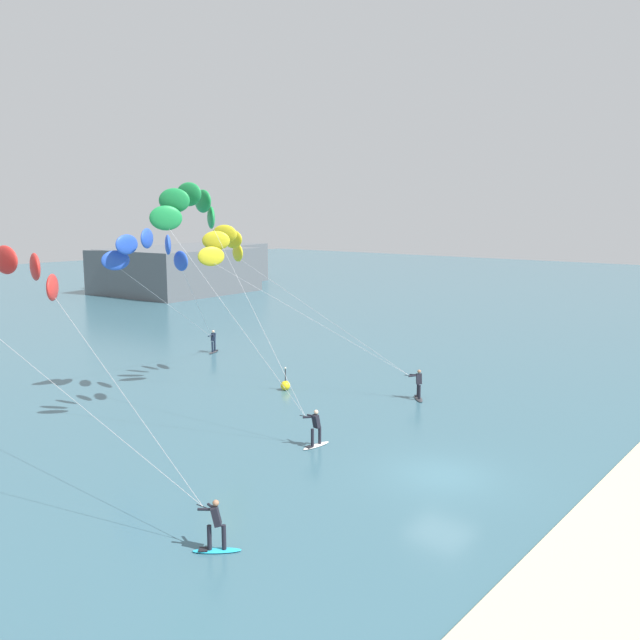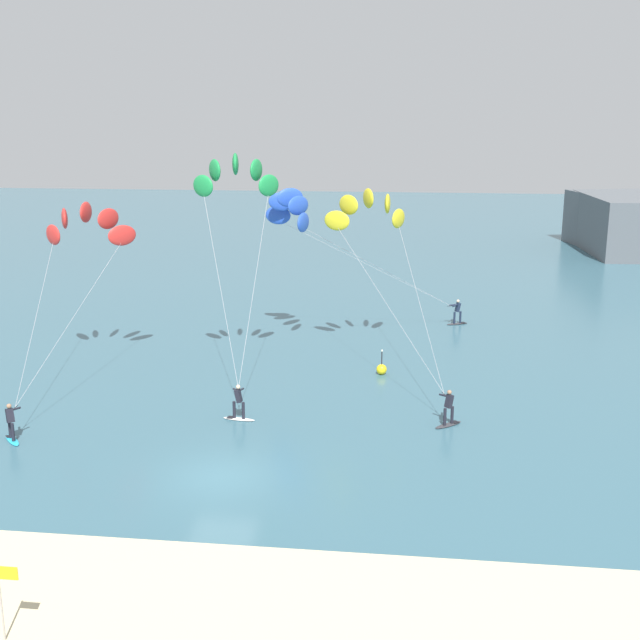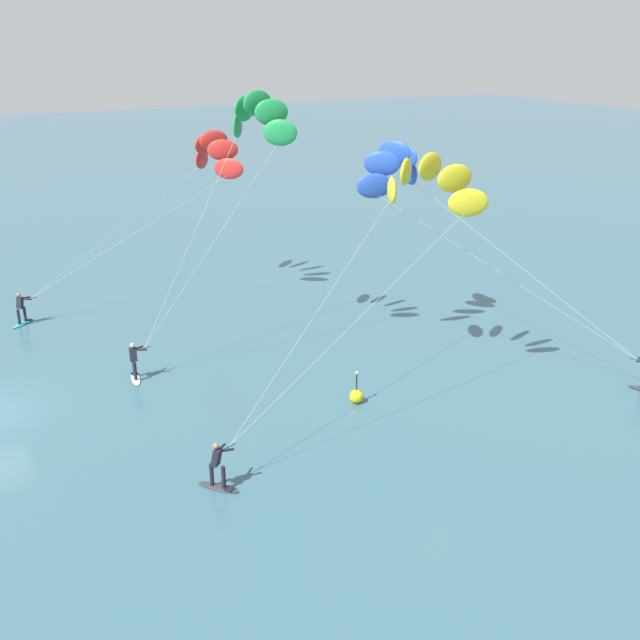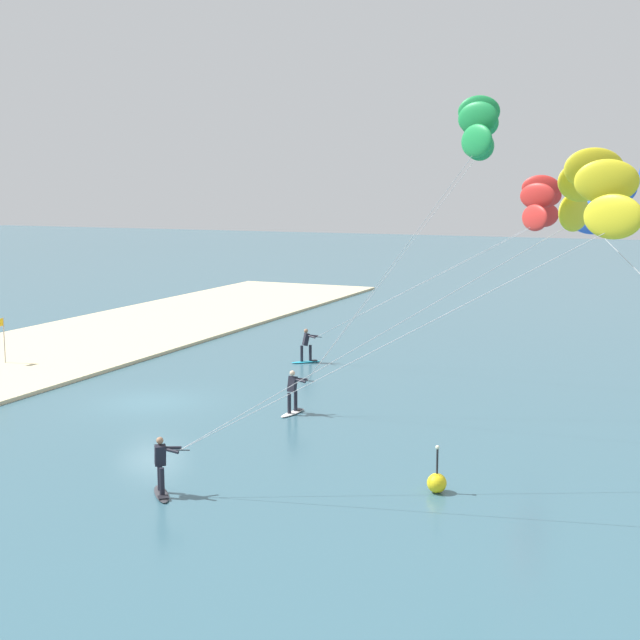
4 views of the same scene
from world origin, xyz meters
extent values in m
plane|color=#386070|center=(0.00, 0.00, 0.00)|extent=(240.00, 240.00, 0.00)
ellipsoid|color=#23ADD1|center=(-9.68, 2.38, 0.04)|extent=(1.27, 1.35, 0.08)
cube|color=black|center=(-9.96, 2.68, 0.09)|extent=(0.40, 0.40, 0.02)
cylinder|color=black|center=(-9.53, 2.21, 0.47)|extent=(0.14, 0.14, 0.78)
cylinder|color=black|center=(-9.83, 2.54, 0.47)|extent=(0.14, 0.14, 0.78)
cube|color=black|center=(-9.68, 2.38, 1.16)|extent=(0.44, 0.44, 0.63)
sphere|color=#9E7051|center=(-9.68, 2.38, 1.58)|extent=(0.20, 0.20, 0.20)
cylinder|color=black|center=(-9.71, 2.93, 1.31)|extent=(0.06, 0.55, 0.03)
cylinder|color=black|center=(-9.81, 2.64, 1.34)|extent=(0.34, 0.58, 0.15)
cylinder|color=black|center=(-9.59, 2.66, 1.34)|extent=(0.28, 0.60, 0.15)
ellipsoid|color=red|center=(-8.45, 13.37, 7.24)|extent=(1.32, 1.44, 1.10)
ellipsoid|color=red|center=(-9.15, 13.33, 8.13)|extent=(0.84, 1.65, 1.10)
ellipsoid|color=red|center=(-10.33, 13.25, 8.47)|extent=(0.42, 1.65, 1.10)
ellipsoid|color=red|center=(-11.51, 13.18, 8.13)|extent=(1.00, 1.61, 1.10)
ellipsoid|color=red|center=(-12.21, 13.14, 7.24)|extent=(1.44, 1.32, 1.10)
cylinder|color=#B2B2B7|center=(-9.08, 8.15, 4.13)|extent=(1.28, 10.45, 5.65)
cylinder|color=#B2B2B7|center=(-10.96, 8.03, 4.13)|extent=(2.51, 10.23, 5.65)
ellipsoid|color=white|center=(-0.63, 5.94, 0.04)|extent=(1.53, 0.56, 0.08)
cube|color=black|center=(-1.04, 5.99, 0.09)|extent=(0.32, 0.32, 0.02)
cylinder|color=black|center=(-0.41, 5.91, 0.47)|extent=(0.14, 0.14, 0.78)
cylinder|color=black|center=(-0.85, 5.97, 0.47)|extent=(0.14, 0.14, 0.78)
cube|color=black|center=(-0.63, 5.94, 1.16)|extent=(0.36, 0.34, 0.63)
sphere|color=beige|center=(-0.63, 5.94, 1.58)|extent=(0.20, 0.20, 0.20)
cylinder|color=black|center=(-0.74, 6.48, 1.31)|extent=(0.14, 0.54, 0.03)
cylinder|color=black|center=(-0.79, 6.19, 1.34)|extent=(0.41, 0.55, 0.15)
cylinder|color=black|center=(-0.58, 6.23, 1.34)|extent=(0.19, 0.61, 0.15)
ellipsoid|color=#1E9347|center=(-0.36, 12.81, 10.01)|extent=(1.06, 1.38, 1.10)
ellipsoid|color=#1E9347|center=(-0.96, 12.68, 10.79)|extent=(0.58, 1.47, 1.10)
ellipsoid|color=#1E9347|center=(-1.97, 12.47, 11.09)|extent=(0.60, 1.47, 1.10)
ellipsoid|color=#1E9347|center=(-2.99, 12.26, 10.79)|extent=(1.07, 1.37, 1.10)
ellipsoid|color=#1E9347|center=(-3.59, 12.14, 10.01)|extent=(1.38, 1.06, 1.10)
cylinder|color=#B2B2B7|center=(-0.55, 9.64, 5.51)|extent=(0.40, 6.34, 8.41)
cylinder|color=#B2B2B7|center=(-2.16, 9.31, 5.51)|extent=(2.87, 5.68, 8.41)
ellipsoid|color=#333338|center=(8.81, 6.36, 0.04)|extent=(1.36, 1.26, 0.08)
cube|color=black|center=(9.12, 6.63, 0.09)|extent=(0.40, 0.40, 0.02)
cylinder|color=black|center=(8.65, 6.21, 0.47)|extent=(0.14, 0.14, 0.78)
cylinder|color=black|center=(8.98, 6.50, 0.47)|extent=(0.14, 0.14, 0.78)
cube|color=black|center=(8.81, 6.36, 1.16)|extent=(0.44, 0.44, 0.63)
sphere|color=#9E7051|center=(8.81, 6.36, 1.58)|extent=(0.20, 0.20, 0.20)
cylinder|color=black|center=(8.60, 6.87, 1.31)|extent=(0.23, 0.52, 0.03)
cylinder|color=black|center=(8.61, 6.57, 1.34)|extent=(0.48, 0.50, 0.15)
cylinder|color=black|center=(8.81, 6.66, 1.34)|extent=(0.09, 0.60, 0.15)
ellipsoid|color=yellow|center=(6.12, 17.78, 7.82)|extent=(0.91, 1.57, 1.10)
ellipsoid|color=yellow|center=(5.50, 17.53, 8.67)|extent=(0.33, 1.57, 1.10)
ellipsoid|color=yellow|center=(4.44, 17.10, 9.00)|extent=(0.89, 1.58, 1.10)
ellipsoid|color=yellow|center=(3.39, 16.67, 8.67)|extent=(1.33, 1.34, 1.10)
ellipsoid|color=yellow|center=(2.77, 16.42, 7.82)|extent=(1.57, 0.91, 1.10)
cylinder|color=#B2B2B7|center=(7.36, 12.33, 4.41)|extent=(2.50, 10.93, 6.22)
cylinder|color=#B2B2B7|center=(5.69, 11.65, 4.41)|extent=(5.85, 9.57, 6.22)
ellipsoid|color=#333338|center=(10.02, 24.64, 0.04)|extent=(1.51, 0.97, 0.08)
cube|color=black|center=(10.39, 24.82, 0.09)|extent=(0.38, 0.38, 0.02)
cylinder|color=#192338|center=(9.82, 24.55, 0.47)|extent=(0.14, 0.14, 0.78)
cylinder|color=#192338|center=(10.22, 24.74, 0.47)|extent=(0.14, 0.14, 0.78)
cube|color=#192338|center=(10.02, 24.64, 1.16)|extent=(0.42, 0.41, 0.63)
sphere|color=beige|center=(10.02, 24.64, 1.58)|extent=(0.20, 0.20, 0.20)
cylinder|color=black|center=(9.56, 24.35, 1.31)|extent=(0.48, 0.32, 0.03)
cylinder|color=#192338|center=(9.85, 24.40, 1.34)|extent=(0.43, 0.54, 0.15)
cylinder|color=#192338|center=(9.73, 24.59, 1.34)|extent=(0.61, 0.19, 0.15)
ellipsoid|color=blue|center=(-1.12, 19.87, 7.65)|extent=(1.65, 0.68, 1.10)
ellipsoid|color=blue|center=(-0.76, 19.29, 8.53)|extent=(1.65, 0.58, 1.10)
ellipsoid|color=blue|center=(-0.14, 18.30, 8.87)|extent=(1.54, 1.13, 1.10)
ellipsoid|color=blue|center=(0.48, 17.30, 8.53)|extent=(1.20, 1.50, 1.10)
ellipsoid|color=blue|center=(0.85, 16.72, 7.65)|extent=(0.68, 1.65, 1.10)
cylinder|color=#B2B2B7|center=(4.22, 22.11, 4.33)|extent=(10.69, 4.49, 6.06)
cylinder|color=#B2B2B7|center=(5.20, 20.53, 4.33)|extent=(8.73, 7.65, 6.06)
sphere|color=yellow|center=(5.52, 13.36, 0.28)|extent=(0.56, 0.56, 0.56)
cylinder|color=#262628|center=(5.52, 13.36, 0.91)|extent=(0.06, 0.06, 0.70)
sphere|color=#F2F2CC|center=(5.52, 13.36, 1.32)|extent=(0.12, 0.12, 0.12)
cylinder|color=gray|center=(-3.20, -10.54, 1.26)|extent=(0.05, 0.05, 2.20)
cube|color=yellow|center=(-2.92, -10.54, 2.14)|extent=(0.52, 0.03, 0.36)
camera|label=1|loc=(-22.30, -12.03, 10.24)|focal=37.28mm
camera|label=2|loc=(7.14, -27.63, 13.42)|focal=45.04mm
camera|label=3|loc=(29.05, -0.04, 13.95)|focal=42.23mm
camera|label=4|loc=(28.54, 19.83, 8.57)|focal=49.21mm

